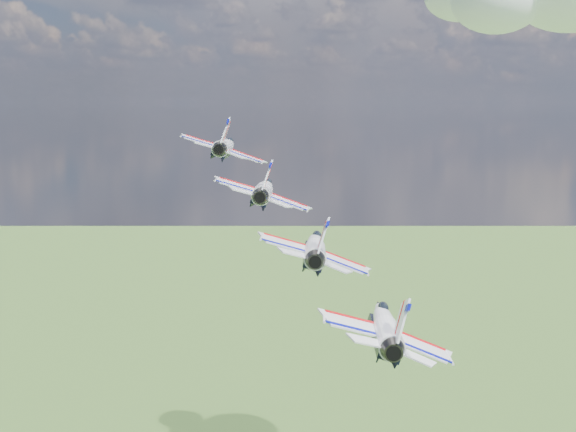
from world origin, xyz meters
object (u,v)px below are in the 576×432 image
(jet_3, at_px, (385,325))
(jet_0, at_px, (226,146))
(jet_1, at_px, (264,190))
(jet_2, at_px, (315,247))

(jet_3, bearing_deg, jet_0, 114.34)
(jet_0, relative_size, jet_1, 1.00)
(jet_1, relative_size, jet_2, 1.00)
(jet_0, xyz_separation_m, jet_2, (15.07, -17.88, -7.04))
(jet_0, bearing_deg, jet_3, -65.66)
(jet_1, distance_m, jet_2, 12.21)
(jet_2, height_order, jet_3, jet_2)
(jet_1, distance_m, jet_3, 24.42)
(jet_0, height_order, jet_1, jet_0)
(jet_1, height_order, jet_2, jet_1)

